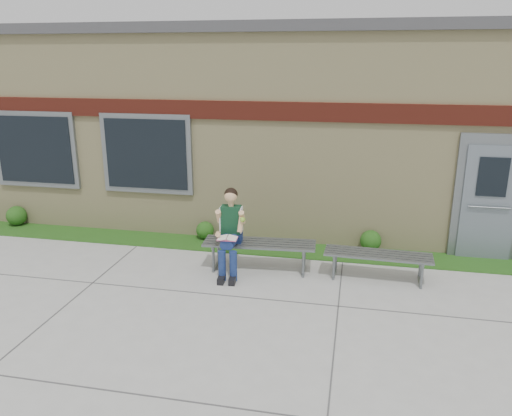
# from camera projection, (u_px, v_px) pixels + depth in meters

# --- Properties ---
(ground) EXTENTS (80.00, 80.00, 0.00)m
(ground) POSITION_uv_depth(u_px,v_px,m) (266.00, 316.00, 7.15)
(ground) COLOR #9E9E99
(ground) RESTS_ON ground
(grass_strip) EXTENTS (16.00, 0.80, 0.02)m
(grass_strip) POSITION_uv_depth(u_px,v_px,m) (291.00, 250.00, 9.59)
(grass_strip) COLOR #294B14
(grass_strip) RESTS_ON ground
(school_building) EXTENTS (16.20, 6.22, 4.20)m
(school_building) POSITION_uv_depth(u_px,v_px,m) (311.00, 120.00, 12.16)
(school_building) COLOR beige
(school_building) RESTS_ON ground
(bench_left) EXTENTS (1.96, 0.66, 0.50)m
(bench_left) POSITION_uv_depth(u_px,v_px,m) (259.00, 248.00, 8.63)
(bench_left) COLOR slate
(bench_left) RESTS_ON ground
(bench_right) EXTENTS (1.77, 0.56, 0.45)m
(bench_right) POSITION_uv_depth(u_px,v_px,m) (378.00, 259.00, 8.26)
(bench_right) COLOR slate
(bench_right) RESTS_ON ground
(girl) EXTENTS (0.54, 0.88, 1.46)m
(girl) POSITION_uv_depth(u_px,v_px,m) (230.00, 230.00, 8.41)
(girl) COLOR navy
(girl) RESTS_ON ground
(shrub_west) EXTENTS (0.43, 0.43, 0.43)m
(shrub_west) POSITION_uv_depth(u_px,v_px,m) (17.00, 216.00, 10.93)
(shrub_west) COLOR #294B14
(shrub_west) RESTS_ON grass_strip
(shrub_mid) EXTENTS (0.36, 0.36, 0.36)m
(shrub_mid) POSITION_uv_depth(u_px,v_px,m) (205.00, 230.00, 10.11)
(shrub_mid) COLOR #294B14
(shrub_mid) RESTS_ON grass_strip
(shrub_east) EXTENTS (0.40, 0.40, 0.40)m
(shrub_east) POSITION_uv_depth(u_px,v_px,m) (371.00, 241.00, 9.48)
(shrub_east) COLOR #294B14
(shrub_east) RESTS_ON grass_strip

